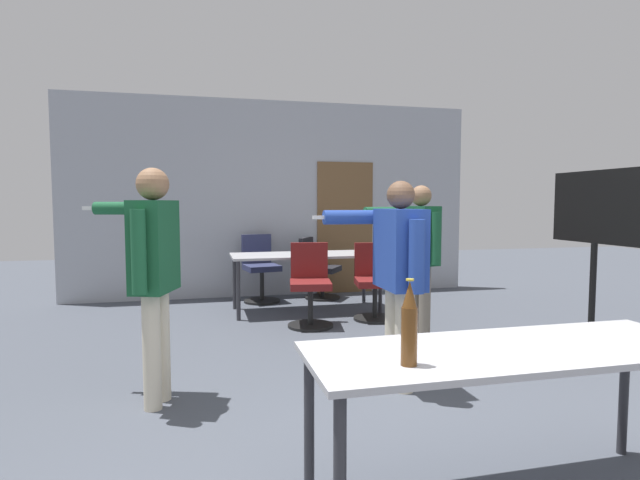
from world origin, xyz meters
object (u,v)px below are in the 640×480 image
Objects in this scene: person_far_watching at (398,266)px; office_chair_side_rolled at (374,284)px; office_chair_far_left at (260,270)px; person_center_tall at (419,246)px; person_left_plaid at (153,262)px; tv_screen at (595,238)px; drink_cup at (318,248)px; beer_bottle at (409,325)px; office_chair_far_right at (310,287)px; office_chair_mid_tucked at (318,271)px.

office_chair_side_rolled is (0.60, 2.21, -0.51)m from person_far_watching.
person_far_watching reaches higher than office_chair_far_left.
person_center_tall reaches higher than person_far_watching.
tv_screen is at bearing -66.78° from person_left_plaid.
person_far_watching is 1.79m from person_left_plaid.
drink_cup is at bearing -15.12° from person_left_plaid.
person_center_tall is at bearing 110.25° from office_chair_far_left.
office_chair_far_left is 5.29m from beer_bottle.
tv_screen is at bearing 156.30° from office_chair_far_right.
office_chair_far_left reaches higher than drink_cup.
office_chair_far_left is (1.15, 3.53, -0.55)m from person_left_plaid.
tv_screen is at bearing 142.79° from office_chair_side_rolled.
office_chair_mid_tucked is (2.01, 3.55, -0.59)m from person_left_plaid.
drink_cup is (-0.15, -0.67, 0.39)m from office_chair_mid_tucked.
tv_screen is 1.08× the size of person_center_tall.
tv_screen is 3.78m from office_chair_mid_tucked.
person_far_watching is 2.97m from drink_cup.
tv_screen reaches higher than office_chair_far_left.
beer_bottle is at bearing 79.62° from office_chair_far_left.
person_left_plaid is at bearing 52.02° from office_chair_side_rolled.
office_chair_far_left reaches higher than office_chair_mid_tucked.
office_chair_far_right is 1.03m from drink_cup.
office_chair_side_rolled is at bearing -30.64° from person_left_plaid.
tv_screen is 1.88× the size of office_chair_side_rolled.
office_chair_mid_tucked is 1.47m from office_chair_side_rolled.
tv_screen is at bearing 121.65° from office_chair_far_left.
office_chair_far_right is (0.39, -1.56, -0.01)m from office_chair_far_left.
person_far_watching reaches higher than office_chair_side_rolled.
tv_screen is 3.29m from drink_cup.
tv_screen is 4.27m from office_chair_far_left.
office_chair_far_left is 1.61m from office_chair_far_right.
office_chair_far_right is 1.03× the size of office_chair_side_rolled.
person_left_plaid is 1.73× the size of office_chair_far_left.
person_far_watching is (-2.19, -0.47, -0.15)m from tv_screen.
person_left_plaid reaches higher than person_far_watching.
office_chair_far_left is (-1.38, 2.35, -0.51)m from person_center_tall.
person_left_plaid is 1.84× the size of office_chair_mid_tucked.
office_chair_far_right is (-0.99, 0.78, -0.52)m from person_center_tall.
office_chair_side_rolled reaches higher than office_chair_mid_tucked.
office_chair_mid_tucked is at bearing -64.98° from office_chair_side_rolled.
office_chair_far_right is at bearing -20.54° from person_left_plaid.
office_chair_far_left is 1.06× the size of office_chair_mid_tucked.
tv_screen is 2.25m from person_far_watching.
office_chair_far_right is at bearing 17.46° from office_chair_mid_tucked.
tv_screen is 1.91× the size of office_chair_mid_tucked.
beer_bottle is at bearing 24.50° from office_chair_mid_tucked.
office_chair_far_right is at bearing 21.07° from office_chair_side_rolled.
beer_bottle is 3.24× the size of drink_cup.
office_chair_far_left is 1.86m from office_chair_side_rolled.
person_left_plaid is at bearing 86.82° from person_far_watching.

